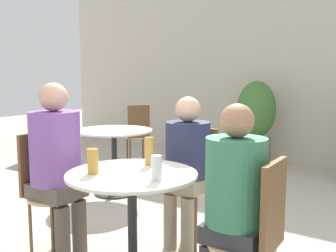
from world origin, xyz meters
name	(u,v)px	position (x,y,z in m)	size (l,w,h in m)	color
storefront_wall	(325,63)	(0.00, 4.14, 1.50)	(10.00, 0.06, 3.00)	beige
cafe_table_near	(132,199)	(-0.17, -0.03, 0.56)	(0.82, 0.82, 0.73)	black
cafe_table_far	(114,144)	(-1.57, 1.35, 0.56)	(0.86, 0.86, 0.73)	black
bistro_chair_0	(258,230)	(0.65, -0.01, 0.54)	(0.37, 0.37, 0.91)	tan
bistro_chair_1	(196,174)	(-0.19, 0.79, 0.54)	(0.37, 0.37, 0.91)	tan
bistro_chair_2	(45,182)	(-1.00, -0.05, 0.54)	(0.37, 0.37, 0.91)	tan
bistro_chair_4	(138,131)	(-2.13, 2.47, 0.54)	(0.42, 0.42, 0.91)	tan
seated_person_0	(233,194)	(0.51, -0.01, 0.71)	(0.33, 0.32, 1.19)	#2D2D33
seated_person_1	(187,159)	(-0.19, 0.65, 0.69)	(0.34, 0.35, 1.17)	gray
seated_person_2	(57,157)	(-0.85, -0.04, 0.75)	(0.37, 0.36, 1.28)	brown
beer_glass_0	(149,151)	(-0.21, 0.21, 0.82)	(0.06, 0.06, 0.19)	#B28433
beer_glass_1	(93,161)	(-0.35, -0.18, 0.81)	(0.07, 0.07, 0.16)	#B28433
beer_glass_2	(157,168)	(0.06, -0.08, 0.80)	(0.07, 0.07, 0.15)	silver
potted_plant_0	(256,119)	(-0.81, 3.62, 0.68)	(0.57, 0.57, 1.25)	slate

